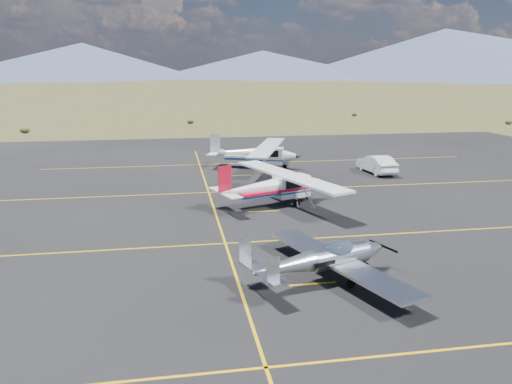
{
  "coord_description": "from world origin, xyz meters",
  "views": [
    {
      "loc": [
        -8.47,
        -21.79,
        8.52
      ],
      "look_at": [
        -3.72,
        6.13,
        1.6
      ],
      "focal_mm": 35.0,
      "sensor_mm": 36.0,
      "label": 1
    }
  ],
  "objects_px": {
    "aircraft_low_wing": "(324,259)",
    "aircraft_plain": "(254,153)",
    "sedan": "(377,164)",
    "aircraft_cessna": "(274,186)"
  },
  "relations": [
    {
      "from": "aircraft_low_wing",
      "to": "sedan",
      "type": "relative_size",
      "value": 1.9
    },
    {
      "from": "aircraft_plain",
      "to": "sedan",
      "type": "distance_m",
      "value": 10.69
    },
    {
      "from": "sedan",
      "to": "aircraft_plain",
      "type": "bearing_deg",
      "value": -27.21
    },
    {
      "from": "aircraft_cessna",
      "to": "sedan",
      "type": "xyz_separation_m",
      "value": [
        10.71,
        8.69,
        -0.51
      ]
    },
    {
      "from": "aircraft_cessna",
      "to": "aircraft_plain",
      "type": "xyz_separation_m",
      "value": [
        0.85,
        12.78,
        0.03
      ]
    },
    {
      "from": "aircraft_low_wing",
      "to": "sedan",
      "type": "xyz_separation_m",
      "value": [
        11.08,
        20.75,
        -0.15
      ]
    },
    {
      "from": "aircraft_low_wing",
      "to": "aircraft_plain",
      "type": "height_order",
      "value": "aircraft_plain"
    },
    {
      "from": "aircraft_low_wing",
      "to": "aircraft_cessna",
      "type": "height_order",
      "value": "aircraft_cessna"
    },
    {
      "from": "aircraft_plain",
      "to": "sedan",
      "type": "relative_size",
      "value": 2.49
    },
    {
      "from": "aircraft_plain",
      "to": "aircraft_cessna",
      "type": "bearing_deg",
      "value": -74.22
    }
  ]
}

